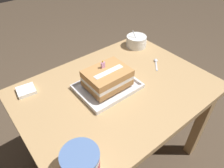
# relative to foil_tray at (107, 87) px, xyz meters

# --- Properties ---
(ground_plane) EXTENTS (8.00, 8.00, 0.00)m
(ground_plane) POSITION_rel_foil_tray_xyz_m (0.04, -0.03, -0.69)
(ground_plane) COLOR #4C3D2D
(dining_table) EXTENTS (1.06, 0.78, 0.68)m
(dining_table) POSITION_rel_foil_tray_xyz_m (0.04, -0.03, -0.11)
(dining_table) COLOR tan
(dining_table) RESTS_ON ground_plane
(foil_tray) EXTENTS (0.33, 0.26, 0.02)m
(foil_tray) POSITION_rel_foil_tray_xyz_m (0.00, 0.00, 0.00)
(foil_tray) COLOR silver
(foil_tray) RESTS_ON dining_table
(birthday_cake) EXTENTS (0.23, 0.18, 0.14)m
(birthday_cake) POSITION_rel_foil_tray_xyz_m (0.00, 0.00, 0.07)
(birthday_cake) COLOR #BB834A
(birthday_cake) RESTS_ON foil_tray
(bowl_stack) EXTENTS (0.15, 0.15, 0.12)m
(bowl_stack) POSITION_rel_foil_tray_xyz_m (0.44, 0.23, 0.03)
(bowl_stack) COLOR white
(bowl_stack) RESTS_ON dining_table
(ice_cream_tub) EXTENTS (0.14, 0.14, 0.12)m
(ice_cream_tub) POSITION_rel_foil_tray_xyz_m (-0.37, -0.32, 0.05)
(ice_cream_tub) COLOR white
(ice_cream_tub) RESTS_ON dining_table
(serving_spoon_near_tray) EXTENTS (0.10, 0.10, 0.01)m
(serving_spoon_near_tray) POSITION_rel_foil_tray_xyz_m (0.40, 0.00, -0.00)
(serving_spoon_near_tray) COLOR silver
(serving_spoon_near_tray) RESTS_ON dining_table
(napkin_pile) EXTENTS (0.11, 0.10, 0.02)m
(napkin_pile) POSITION_rel_foil_tray_xyz_m (-0.36, 0.25, 0.00)
(napkin_pile) COLOR white
(napkin_pile) RESTS_ON dining_table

